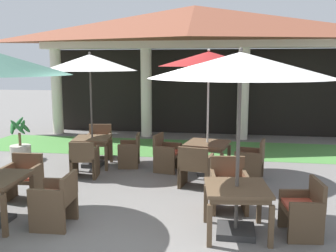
% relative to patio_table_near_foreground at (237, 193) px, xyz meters
% --- Properties ---
extents(background_pavilion, '(11.05, 3.15, 4.39)m').
position_rel_patio_table_near_foreground_xyz_m(background_pavilion, '(-1.35, 7.56, 2.84)').
color(background_pavilion, beige).
rests_on(background_pavilion, ground).
extents(lawn_strip, '(12.85, 2.49, 0.01)m').
position_rel_patio_table_near_foreground_xyz_m(lawn_strip, '(-1.35, 5.71, -0.63)').
color(lawn_strip, '#47843D').
rests_on(lawn_strip, ground).
extents(patio_table_near_foreground, '(1.01, 1.01, 0.74)m').
position_rel_patio_table_near_foreground_xyz_m(patio_table_near_foreground, '(0.00, 0.00, 0.00)').
color(patio_table_near_foreground, brown).
rests_on(patio_table_near_foreground, ground).
extents(patio_umbrella_near_foreground, '(2.60, 2.60, 2.73)m').
position_rel_patio_table_near_foreground_xyz_m(patio_umbrella_near_foreground, '(-0.00, -0.00, 1.82)').
color(patio_umbrella_near_foreground, '#2D2D2D').
rests_on(patio_umbrella_near_foreground, ground).
extents(patio_chair_near_foreground_north, '(0.68, 0.66, 0.89)m').
position_rel_patio_table_near_foreground_xyz_m(patio_chair_near_foreground_north, '(-0.12, 0.97, -0.22)').
color(patio_chair_near_foreground_north, brown).
rests_on(patio_chair_near_foreground_north, ground).
extents(patio_chair_near_foreground_east, '(0.58, 0.68, 0.84)m').
position_rel_patio_table_near_foreground_xyz_m(patio_chair_near_foreground_east, '(0.97, 0.12, -0.24)').
color(patio_chair_near_foreground_east, brown).
rests_on(patio_chair_near_foreground_east, ground).
extents(patio_chair_mid_left_east, '(0.60, 0.65, 0.84)m').
position_rel_patio_table_near_foreground_xyz_m(patio_chair_mid_left_east, '(-2.76, -0.15, -0.22)').
color(patio_chair_mid_left_east, brown).
rests_on(patio_chair_mid_left_east, ground).
extents(patio_chair_mid_left_north, '(0.63, 0.52, 0.84)m').
position_rel_patio_table_near_foreground_xyz_m(patio_chair_mid_left_north, '(-3.87, 0.86, -0.23)').
color(patio_chair_mid_left_north, brown).
rests_on(patio_chair_mid_left_north, ground).
extents(patio_table_mid_right, '(0.99, 0.99, 0.72)m').
position_rel_patio_table_near_foreground_xyz_m(patio_table_mid_right, '(-3.44, 3.32, -0.02)').
color(patio_table_mid_right, brown).
rests_on(patio_table_mid_right, ground).
extents(patio_umbrella_mid_right, '(2.24, 2.24, 2.79)m').
position_rel_patio_table_near_foreground_xyz_m(patio_umbrella_mid_right, '(-3.44, 3.32, 1.87)').
color(patio_umbrella_mid_right, '#2D2D2D').
rests_on(patio_umbrella_mid_right, ground).
extents(patio_chair_mid_right_north, '(0.70, 0.63, 0.88)m').
position_rel_patio_table_near_foreground_xyz_m(patio_chair_mid_right_north, '(-3.59, 4.24, -0.23)').
color(patio_chair_mid_right_north, brown).
rests_on(patio_chair_mid_right_north, ground).
extents(patio_chair_mid_right_east, '(0.58, 0.67, 0.80)m').
position_rel_patio_table_near_foreground_xyz_m(patio_chair_mid_right_east, '(-2.52, 3.46, -0.25)').
color(patio_chair_mid_right_east, brown).
rests_on(patio_chair_mid_right_east, ground).
extents(patio_chair_mid_right_south, '(0.65, 0.67, 0.85)m').
position_rel_patio_table_near_foreground_xyz_m(patio_chair_mid_right_south, '(-3.29, 2.40, -0.23)').
color(patio_chair_mid_right_south, brown).
rests_on(patio_chair_mid_right_south, ground).
extents(patio_table_far_back, '(1.07, 1.07, 0.75)m').
position_rel_patio_table_near_foreground_xyz_m(patio_table_far_back, '(-0.61, 3.04, 0.01)').
color(patio_table_far_back, brown).
rests_on(patio_table_far_back, ground).
extents(patio_umbrella_far_back, '(2.23, 2.23, 2.83)m').
position_rel_patio_table_near_foreground_xyz_m(patio_umbrella_far_back, '(-0.61, 3.04, 1.95)').
color(patio_umbrella_far_back, '#2D2D2D').
rests_on(patio_umbrella_far_back, ground).
extents(patio_chair_far_back_west, '(0.62, 0.67, 0.87)m').
position_rel_patio_table_near_foreground_xyz_m(patio_chair_far_back_west, '(-1.59, 3.22, -0.24)').
color(patio_chair_far_back_west, brown).
rests_on(patio_chair_far_back_west, ground).
extents(patio_chair_far_back_south, '(0.71, 0.62, 0.88)m').
position_rel_patio_table_near_foreground_xyz_m(patio_chair_far_back_south, '(-0.79, 2.07, -0.21)').
color(patio_chair_far_back_south, brown).
rests_on(patio_chair_far_back_south, ground).
extents(patio_chair_far_back_east, '(0.68, 0.67, 0.88)m').
position_rel_patio_table_near_foreground_xyz_m(patio_chair_far_back_east, '(0.36, 2.86, -0.24)').
color(patio_chair_far_back_east, brown).
rests_on(patio_chair_far_back_east, ground).
extents(potted_palm_left_edge, '(0.59, 0.59, 1.11)m').
position_rel_patio_table_near_foreground_xyz_m(potted_palm_left_edge, '(-5.66, 3.82, -0.33)').
color(potted_palm_left_edge, '#B2AD9E').
rests_on(potted_palm_left_edge, ground).
extents(terracotta_urn, '(0.35, 0.35, 0.39)m').
position_rel_patio_table_near_foreground_xyz_m(terracotta_urn, '(-2.78, 4.20, -0.48)').
color(terracotta_urn, '#9E5633').
rests_on(terracotta_urn, ground).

